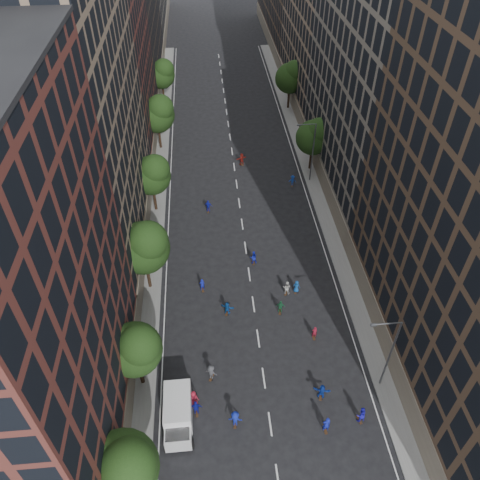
{
  "coord_description": "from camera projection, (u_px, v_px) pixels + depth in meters",
  "views": [
    {
      "loc": [
        -4.26,
        -10.14,
        38.74
      ],
      "look_at": [
        -0.74,
        30.73,
        2.0
      ],
      "focal_mm": 35.0,
      "sensor_mm": 36.0,
      "label": 1
    }
  ],
  "objects": [
    {
      "name": "skater_12",
      "position": [
        296.0,
        287.0,
        51.19
      ],
      "size": [
        0.86,
        0.69,
        1.54
      ],
      "primitive_type": "imported",
      "rotation": [
        0.0,
        0.0,
        2.84
      ],
      "color": "#134B9C",
      "rests_on": "ground"
    },
    {
      "name": "skater_11",
      "position": [
        227.0,
        308.0,
        48.9
      ],
      "size": [
        1.52,
        1.01,
        1.58
      ],
      "primitive_type": "imported",
      "rotation": [
        0.0,
        0.0,
        2.73
      ],
      "color": "#134BA0",
      "rests_on": "ground"
    },
    {
      "name": "sidewalk_left",
      "position": [
        153.0,
        178.0,
        68.08
      ],
      "size": [
        4.0,
        105.0,
        0.15
      ],
      "primitive_type": "cube",
      "color": "slate",
      "rests_on": "ground"
    },
    {
      "name": "tree_left_1",
      "position": [
        136.0,
        348.0,
        39.52
      ],
      "size": [
        4.8,
        4.8,
        8.21
      ],
      "color": "black",
      "rests_on": "ground"
    },
    {
      "name": "tree_left_0",
      "position": [
        124.0,
        468.0,
        31.82
      ],
      "size": [
        5.2,
        5.2,
        8.83
      ],
      "color": "black",
      "rests_on": "ground"
    },
    {
      "name": "sidewalk_right",
      "position": [
        315.0,
        170.0,
        69.61
      ],
      "size": [
        4.0,
        105.0,
        0.15
      ],
      "primitive_type": "cube",
      "color": "slate",
      "rests_on": "ground"
    },
    {
      "name": "skater_14",
      "position": [
        253.0,
        258.0,
        54.48
      ],
      "size": [
        0.87,
        0.69,
        1.72
      ],
      "primitive_type": "imported",
      "rotation": [
        0.0,
        0.0,
        3.19
      ],
      "color": "#1723BC",
      "rests_on": "ground"
    },
    {
      "name": "streetlamp_far",
      "position": [
        311.0,
        149.0,
        64.26
      ],
      "size": [
        2.64,
        0.22,
        9.06
      ],
      "color": "#595B60",
      "rests_on": "ground"
    },
    {
      "name": "skater_4",
      "position": [
        196.0,
        408.0,
        40.48
      ],
      "size": [
        1.04,
        0.44,
        1.77
      ],
      "primitive_type": "imported",
      "rotation": [
        0.0,
        0.0,
        3.14
      ],
      "color": "#121A98",
      "rests_on": "ground"
    },
    {
      "name": "tree_left_2",
      "position": [
        145.0,
        246.0,
        47.87
      ],
      "size": [
        5.6,
        5.6,
        9.45
      ],
      "color": "black",
      "rests_on": "ground"
    },
    {
      "name": "skater_8",
      "position": [
        287.0,
        288.0,
        50.95
      ],
      "size": [
        1.03,
        0.93,
        1.72
      ],
      "primitive_type": "imported",
      "rotation": [
        0.0,
        0.0,
        2.74
      ],
      "color": "silver",
      "rests_on": "ground"
    },
    {
      "name": "ground",
      "position": [
        240.0,
        205.0,
        63.33
      ],
      "size": [
        240.0,
        240.0,
        0.0
      ],
      "primitive_type": "plane",
      "color": "black",
      "rests_on": "ground"
    },
    {
      "name": "skater_6",
      "position": [
        194.0,
        399.0,
        41.09
      ],
      "size": [
        1.04,
        0.84,
        1.85
      ],
      "primitive_type": "imported",
      "rotation": [
        0.0,
        0.0,
        2.82
      ],
      "color": "maroon",
      "rests_on": "ground"
    },
    {
      "name": "skater_2",
      "position": [
        361.0,
        415.0,
        39.98
      ],
      "size": [
        1.01,
        0.86,
        1.82
      ],
      "primitive_type": "imported",
      "rotation": [
        0.0,
        0.0,
        3.36
      ],
      "color": "#1B17BB",
      "rests_on": "ground"
    },
    {
      "name": "bldg_left_b",
      "position": [
        56.0,
        111.0,
        47.06
      ],
      "size": [
        14.0,
        26.0,
        34.0
      ],
      "primitive_type": "cube",
      "color": "#806953",
      "rests_on": "ground"
    },
    {
      "name": "cargo_van",
      "position": [
        178.0,
        414.0,
        39.46
      ],
      "size": [
        2.48,
        5.23,
        2.77
      ],
      "rotation": [
        0.0,
        0.0,
        0.01
      ],
      "color": "white",
      "rests_on": "ground"
    },
    {
      "name": "skater_9",
      "position": [
        211.0,
        373.0,
        43.09
      ],
      "size": [
        1.3,
        1.06,
        1.76
      ],
      "primitive_type": "imported",
      "rotation": [
        0.0,
        0.0,
        2.71
      ],
      "color": "#404145",
      "rests_on": "ground"
    },
    {
      "name": "skater_13",
      "position": [
        202.0,
        285.0,
        51.35
      ],
      "size": [
        0.65,
        0.49,
        1.61
      ],
      "primitive_type": "imported",
      "rotation": [
        0.0,
        0.0,
        3.34
      ],
      "color": "#151FAE",
      "rests_on": "ground"
    },
    {
      "name": "tree_left_5",
      "position": [
        162.0,
        73.0,
        82.48
      ],
      "size": [
        4.8,
        4.8,
        8.33
      ],
      "color": "black",
      "rests_on": "ground"
    },
    {
      "name": "skater_1",
      "position": [
        326.0,
        424.0,
        39.32
      ],
      "size": [
        0.69,
        0.46,
        1.86
      ],
      "primitive_type": "imported",
      "rotation": [
        0.0,
        0.0,
        3.17
      ],
      "color": "#141FA6",
      "rests_on": "ground"
    },
    {
      "name": "skater_16",
      "position": [
        208.0,
        206.0,
        61.76
      ],
      "size": [
        1.08,
        0.63,
        1.72
      ],
      "primitive_type": "imported",
      "rotation": [
        0.0,
        0.0,
        2.92
      ],
      "color": "#171FBD",
      "rests_on": "ground"
    },
    {
      "name": "skater_15",
      "position": [
        292.0,
        181.0,
        66.26
      ],
      "size": [
        1.12,
        0.76,
        1.6
      ],
      "primitive_type": "imported",
      "rotation": [
        0.0,
        0.0,
        2.97
      ],
      "color": "#1339A2",
      "rests_on": "ground"
    },
    {
      "name": "tree_right_a",
      "position": [
        315.0,
        136.0,
        66.13
      ],
      "size": [
        5.0,
        5.0,
        8.39
      ],
      "color": "black",
      "rests_on": "ground"
    },
    {
      "name": "skater_3",
      "position": [
        235.0,
        419.0,
        39.7
      ],
      "size": [
        1.26,
        0.86,
        1.81
      ],
      "primitive_type": "imported",
      "rotation": [
        0.0,
        0.0,
        2.97
      ],
      "color": "#122197",
      "rests_on": "ground"
    },
    {
      "name": "tree_right_b",
      "position": [
        291.0,
        76.0,
        80.75
      ],
      "size": [
        5.2,
        5.2,
        8.83
      ],
      "color": "black",
      "rests_on": "ground"
    },
    {
      "name": "skater_7",
      "position": [
        314.0,
        332.0,
        46.61
      ],
      "size": [
        0.56,
        0.38,
        1.53
      ],
      "primitive_type": "imported",
      "rotation": [
        0.0,
        0.0,
        3.12
      ],
      "color": "maroon",
      "rests_on": "ground"
    },
    {
      "name": "tree_left_4",
      "position": [
        158.0,
        113.0,
        70.32
      ],
      "size": [
        5.4,
        5.4,
        9.08
      ],
      "color": "black",
      "rests_on": "ground"
    },
    {
      "name": "bldg_left_c",
      "position": [
        95.0,
        56.0,
        66.14
      ],
      "size": [
        14.0,
        20.0,
        28.0
      ],
      "primitive_type": "cube",
      "color": "#5C2A23",
      "rests_on": "ground"
    },
    {
      "name": "skater_5",
      "position": [
        322.0,
        392.0,
        41.68
      ],
      "size": [
        1.64,
        0.91,
        1.69
      ],
      "primitive_type": "imported",
      "rotation": [
        0.0,
        0.0,
        2.86
      ],
      "color": "#1334A1",
      "rests_on": "ground"
    },
    {
      "name": "streetlamp_near",
      "position": [
        389.0,
        351.0,
        39.77
      ],
      "size": [
        2.64,
        0.22,
        9.06
      ],
      "color": "#595B60",
      "rests_on": "ground"
    },
    {
      "name": "skater_10",
      "position": [
        280.0,
        307.0,
        48.97
      ],
      "size": [
        1.04,
        0.6,
        1.66
      ],
      "primitive_type": "imported",
      "rotation": [
        0.0,
        0.0,
        2.93
      ],
      "color": "#1D633A",
      "rests_on": "ground"
    },
    {
      "name": "tree_left_3",
      "position": [
        152.0,
        174.0,
        58.64
      ],
      "size": [
        5.0,
        5.0,
        8.58
      ],
      "color": "black",
      "rests_on": "ground"
    },
    {
      "name": "bldg_right_b",
      "position": [
        393.0,
        69.0,
        56.51
      ],
      "size": [
        14.0,
        28.0,
        33.0
      ],
      "primitive_type": "cube",
      "color": "#665F54",
      "rests_on": "ground"
    },
    {
      "name": "skater_17",
      "position": [
        242.0,
        159.0,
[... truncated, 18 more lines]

